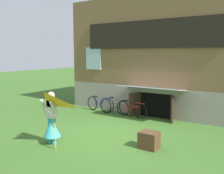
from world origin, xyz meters
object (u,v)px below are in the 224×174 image
(bicycle_blue, at_px, (99,104))
(wooden_crate, at_px, (149,140))
(bicycle_silver, at_px, (116,106))
(kite, at_px, (44,107))
(bicycle_red, at_px, (131,109))
(person, at_px, (52,122))

(bicycle_blue, bearing_deg, wooden_crate, -27.08)
(bicycle_silver, bearing_deg, kite, -89.06)
(kite, height_order, bicycle_blue, kite)
(bicycle_silver, distance_m, wooden_crate, 4.36)
(bicycle_blue, height_order, wooden_crate, bicycle_blue)
(bicycle_red, height_order, bicycle_silver, bicycle_silver)
(kite, xyz_separation_m, bicycle_red, (0.05, 4.84, -0.95))
(person, distance_m, bicycle_blue, 4.55)
(bicycle_red, relative_size, bicycle_silver, 0.94)
(bicycle_silver, bearing_deg, bicycle_red, -15.11)
(person, distance_m, kite, 0.91)
(bicycle_silver, distance_m, bicycle_blue, 0.97)
(wooden_crate, bearing_deg, kite, -140.72)
(bicycle_blue, distance_m, wooden_crate, 5.06)
(bicycle_red, xyz_separation_m, bicycle_silver, (-0.85, 0.10, 0.02))
(kite, distance_m, bicycle_blue, 5.28)
(person, xyz_separation_m, wooden_crate, (2.66, 1.31, -0.44))
(person, bearing_deg, wooden_crate, 44.42)
(bicycle_silver, height_order, bicycle_blue, bicycle_silver)
(person, bearing_deg, bicycle_silver, 114.04)
(kite, xyz_separation_m, bicycle_blue, (-1.76, 4.89, -0.94))
(kite, bearing_deg, bicycle_blue, 109.84)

